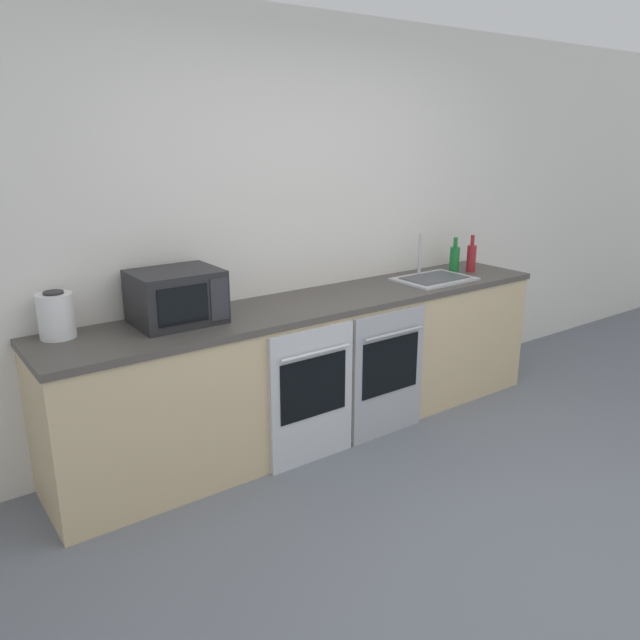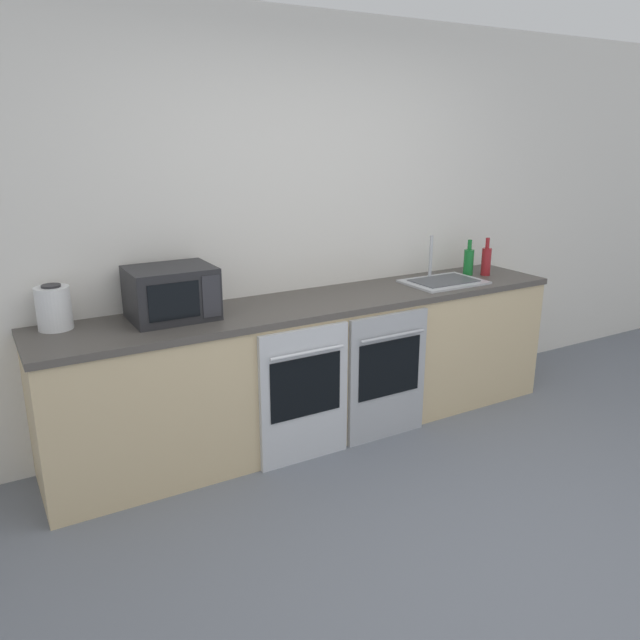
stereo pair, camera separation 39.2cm
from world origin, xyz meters
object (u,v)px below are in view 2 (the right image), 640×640
Objects in this scene: oven_left at (305,395)px; microwave at (171,293)px; bottle_green at (469,261)px; kettle at (54,308)px; sink at (443,281)px; bottle_red at (486,261)px; oven_right at (388,376)px.

microwave is at bearing 148.67° from oven_left.
bottle_green is 1.07× the size of kettle.
bottle_green is at bearing 18.04° from sink.
sink is at bearing -4.97° from kettle.
bottle_red is (1.68, 0.31, 0.57)m from oven_left.
oven_left is at bearing -31.33° from microwave.
sink is (-0.43, -0.03, -0.09)m from bottle_red.
bottle_green is at bearing -2.24° from kettle.
bottle_green is 0.13m from bottle_red.
sink reaches higher than kettle.
bottle_red is at bearing 10.59° from oven_left.
kettle is at bearing 164.80° from oven_right.
oven_left is 3.20× the size of bottle_green.
bottle_red is (2.31, -0.07, -0.04)m from microwave.
bottle_red is at bearing 4.60° from sink.
oven_left is 1.80m from bottle_red.
microwave is 2.31m from bottle_red.
sink is at bearing 23.04° from oven_right.
sink reaches higher than oven_left.
kettle is (-2.81, 0.11, 0.02)m from bottle_green.
bottle_green is 0.35m from sink.
bottle_red is (1.09, 0.31, 0.57)m from oven_right.
oven_left is at bearing -166.26° from bottle_green.
oven_right is 1.79× the size of microwave.
oven_right is at bearing 0.00° from oven_left.
microwave is at bearing 176.83° from sink.
sink reaches higher than oven_right.
microwave is 1.89m from sink.
bottle_green is 0.94× the size of bottle_red.
oven_left is 3.43× the size of kettle.
bottle_red reaches higher than kettle.
oven_right is 1.42m from microwave.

